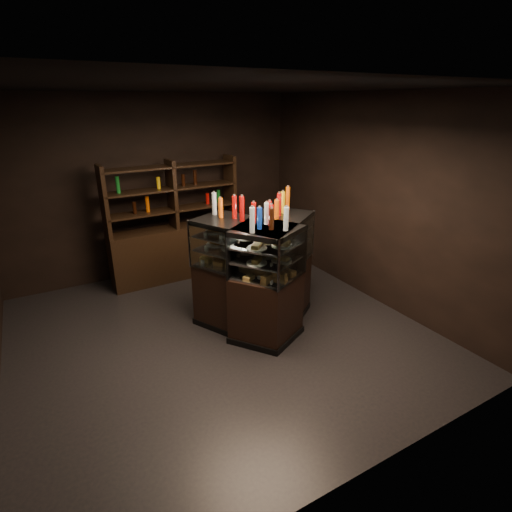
% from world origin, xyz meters
% --- Properties ---
extents(ground, '(5.00, 5.00, 0.00)m').
position_xyz_m(ground, '(0.00, 0.00, 0.00)').
color(ground, black).
rests_on(ground, ground).
extents(room_shell, '(5.02, 5.02, 3.01)m').
position_xyz_m(room_shell, '(0.00, 0.00, 1.94)').
color(room_shell, black).
rests_on(room_shell, ground).
extents(display_case, '(1.70, 1.53, 1.49)m').
position_xyz_m(display_case, '(0.56, -0.08, 0.50)').
color(display_case, black).
rests_on(display_case, ground).
extents(food_display, '(1.26, 1.20, 0.46)m').
position_xyz_m(food_display, '(0.56, -0.09, 1.13)').
color(food_display, '#DA914E').
rests_on(food_display, display_case).
extents(bottles_top, '(1.09, 1.06, 0.30)m').
position_xyz_m(bottles_top, '(0.56, -0.08, 1.62)').
color(bottles_top, silver).
rests_on(bottles_top, display_case).
extents(potted_conifer, '(0.35, 0.35, 0.76)m').
position_xyz_m(potted_conifer, '(1.73, 0.64, 0.43)').
color(potted_conifer, black).
rests_on(potted_conifer, ground).
extents(back_shelving, '(2.20, 0.48, 2.00)m').
position_xyz_m(back_shelving, '(0.15, 2.05, 0.61)').
color(back_shelving, black).
rests_on(back_shelving, ground).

